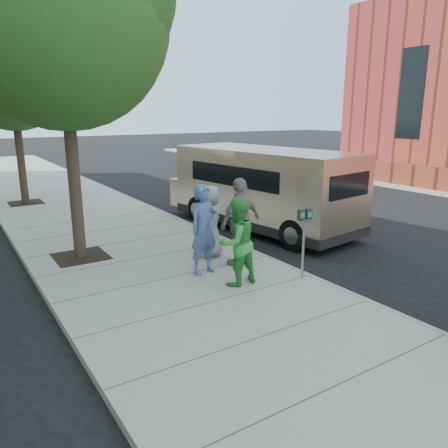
{
  "coord_description": "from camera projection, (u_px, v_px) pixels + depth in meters",
  "views": [
    {
      "loc": [
        -4.81,
        -7.78,
        3.5
      ],
      "look_at": [
        0.27,
        0.06,
        1.1
      ],
      "focal_mm": 35.0,
      "sensor_mm": 36.0,
      "label": 1
    }
  ],
  "objects": [
    {
      "name": "parking_meter",
      "position": [
        304.0,
        228.0,
        8.91
      ],
      "size": [
        0.31,
        0.15,
        1.45
      ],
      "rotation": [
        0.0,
        0.0,
        -0.16
      ],
      "color": "gray",
      "rests_on": "sidewalk"
    },
    {
      "name": "sidewalk",
      "position": [
        175.0,
        280.0,
        9.18
      ],
      "size": [
        5.0,
        60.0,
        0.15
      ],
      "primitive_type": "cube",
      "color": "gray",
      "rests_on": "ground"
    },
    {
      "name": "ground",
      "position": [
        215.0,
        274.0,
        9.73
      ],
      "size": [
        120.0,
        120.0,
        0.0
      ],
      "primitive_type": "plane",
      "color": "black",
      "rests_on": "ground"
    },
    {
      "name": "curb_face",
      "position": [
        266.0,
        259.0,
        10.47
      ],
      "size": [
        0.12,
        60.0,
        0.16
      ],
      "primitive_type": "cube",
      "color": "gray",
      "rests_on": "ground"
    },
    {
      "name": "person_green_shirt",
      "position": [
        237.0,
        243.0,
        8.57
      ],
      "size": [
        0.88,
        0.71,
        1.73
      ],
      "primitive_type": "imported",
      "rotation": [
        0.0,
        0.0,
        3.21
      ],
      "color": "green",
      "rests_on": "sidewalk"
    },
    {
      "name": "tree_far",
      "position": [
        12.0,
        72.0,
        15.46
      ],
      "size": [
        3.92,
        3.8,
        6.49
      ],
      "color": "black",
      "rests_on": "sidewalk"
    },
    {
      "name": "person_gray_shirt",
      "position": [
        210.0,
        221.0,
        10.28
      ],
      "size": [
        0.99,
        0.88,
        1.71
      ],
      "primitive_type": "imported",
      "rotation": [
        0.0,
        0.0,
        3.65
      ],
      "color": "#969698",
      "rests_on": "sidewalk"
    },
    {
      "name": "person_officer",
      "position": [
        204.0,
        230.0,
        9.15
      ],
      "size": [
        0.77,
        0.58,
        1.92
      ],
      "primitive_type": "imported",
      "rotation": [
        0.0,
        0.0,
        0.19
      ],
      "color": "#475D97",
      "rests_on": "sidewalk"
    },
    {
      "name": "tree_near",
      "position": [
        62.0,
        11.0,
        9.11
      ],
      "size": [
        4.62,
        4.6,
        7.53
      ],
      "color": "black",
      "rests_on": "sidewalk"
    },
    {
      "name": "person_striped_polo",
      "position": [
        241.0,
        222.0,
        9.65
      ],
      "size": [
        1.23,
        0.71,
        1.98
      ],
      "primitive_type": "imported",
      "rotation": [
        0.0,
        0.0,
        3.34
      ],
      "color": "gray",
      "rests_on": "sidewalk"
    },
    {
      "name": "van",
      "position": [
        261.0,
        187.0,
        13.29
      ],
      "size": [
        2.99,
        6.78,
        2.44
      ],
      "rotation": [
        0.0,
        0.0,
        0.13
      ],
      "color": "#C3A88C",
      "rests_on": "ground"
    }
  ]
}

